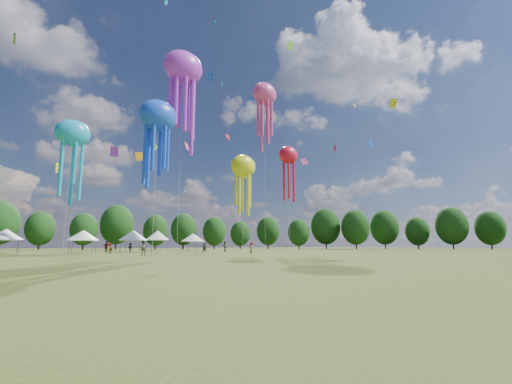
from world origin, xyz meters
TOP-DOWN VIEW (x-y plane):
  - ground at (0.00, 0.00)m, footprint 300.00×300.00m
  - spectator_near at (-8.02, 31.32)m, footprint 0.90×0.73m
  - spectators_far at (1.76, 47.18)m, footprint 21.33×26.13m
  - festival_tents at (-5.20, 55.04)m, footprint 35.41×11.35m
  - show_kites at (-1.95, 36.01)m, footprint 34.54×26.67m
  - small_kites at (-3.40, 40.93)m, footprint 71.92×61.88m
  - treeline at (-3.87, 62.51)m, footprint 201.57×95.24m

SIDE VIEW (x-z plane):
  - ground at x=0.00m, z-range 0.00..0.00m
  - spectator_near at x=-8.02m, z-range 0.00..1.72m
  - spectators_far at x=1.76m, z-range -0.09..1.81m
  - festival_tents at x=-5.20m, z-range 0.84..5.02m
  - treeline at x=-3.87m, z-range -0.17..13.26m
  - show_kites at x=-1.95m, z-range 3.74..34.77m
  - small_kites at x=-3.40m, z-range 6.66..51.78m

